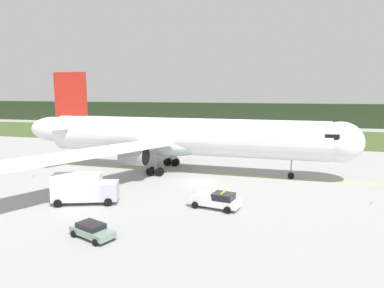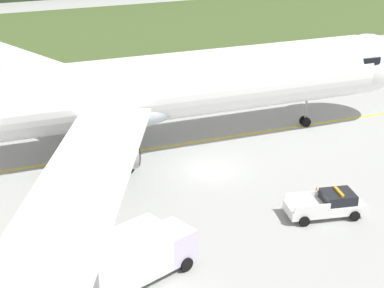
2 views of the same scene
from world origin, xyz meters
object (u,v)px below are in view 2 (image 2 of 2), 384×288
(airliner, at_px, (134,92))
(apron_cone, at_px, (316,191))
(ops_pickup_truck, at_px, (327,204))
(catering_truck, at_px, (136,255))

(airliner, relative_size, apron_cone, 70.42)
(ops_pickup_truck, xyz_separation_m, apron_cone, (0.95, 2.82, -0.53))
(ops_pickup_truck, height_order, apron_cone, ops_pickup_truck)
(airliner, height_order, ops_pickup_truck, airliner)
(ops_pickup_truck, relative_size, catering_truck, 0.76)
(catering_truck, distance_m, apron_cone, 16.60)
(catering_truck, bearing_deg, ops_pickup_truck, 8.88)
(airliner, xyz_separation_m, catering_truck, (-5.54, -18.13, -3.66))
(airliner, bearing_deg, catering_truck, -106.98)
(ops_pickup_truck, distance_m, catering_truck, 14.98)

